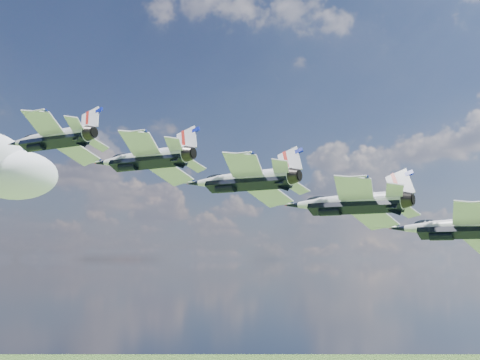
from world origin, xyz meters
TOP-DOWN VIEW (x-y plane):
  - jet_0 at (-32.88, 21.88)m, footprint 17.30×19.95m
  - jet_1 at (-24.39, 12.46)m, footprint 17.30×19.95m
  - jet_2 at (-15.89, 3.05)m, footprint 17.30×19.95m
  - jet_3 at (-7.40, -6.37)m, footprint 17.30×19.95m
  - jet_4 at (1.10, -15.79)m, footprint 17.30×19.95m

SIDE VIEW (x-z plane):
  - jet_4 at x=1.10m, z-range 140.02..149.69m
  - jet_3 at x=-7.40m, z-range 143.01..152.68m
  - jet_2 at x=-15.89m, z-range 146.00..155.67m
  - jet_1 at x=-24.39m, z-range 148.99..158.66m
  - jet_0 at x=-32.88m, z-range 151.99..161.65m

